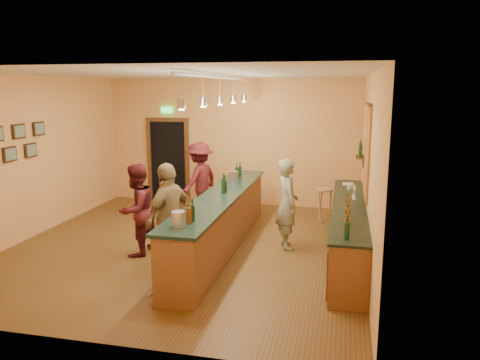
% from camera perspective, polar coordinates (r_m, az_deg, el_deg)
% --- Properties ---
extents(floor, '(7.00, 7.00, 0.00)m').
position_cam_1_polar(floor, '(9.03, -6.44, -8.05)').
color(floor, brown).
rests_on(floor, ground).
extents(ceiling, '(6.50, 7.00, 0.02)m').
position_cam_1_polar(ceiling, '(8.53, -6.91, 12.71)').
color(ceiling, silver).
rests_on(ceiling, wall_back).
extents(wall_back, '(6.50, 0.02, 3.20)m').
position_cam_1_polar(wall_back, '(11.96, -1.11, 4.63)').
color(wall_back, '#E39955').
rests_on(wall_back, floor).
extents(wall_front, '(6.50, 0.02, 3.20)m').
position_cam_1_polar(wall_front, '(5.53, -18.74, -3.65)').
color(wall_front, '#E39955').
rests_on(wall_front, floor).
extents(wall_left, '(0.02, 7.00, 3.20)m').
position_cam_1_polar(wall_left, '(10.18, -24.22, 2.50)').
color(wall_left, '#E39955').
rests_on(wall_left, floor).
extents(wall_right, '(0.02, 7.00, 3.20)m').
position_cam_1_polar(wall_right, '(8.17, 15.40, 1.19)').
color(wall_right, '#E39955').
rests_on(wall_right, floor).
extents(doorway, '(1.15, 0.09, 2.48)m').
position_cam_1_polar(doorway, '(12.51, -8.72, 2.60)').
color(doorway, black).
rests_on(doorway, wall_back).
extents(tapestry, '(0.03, 1.40, 1.60)m').
position_cam_1_polar(tapestry, '(8.52, 15.24, 3.30)').
color(tapestry, '#9B331F').
rests_on(tapestry, wall_right).
extents(bottle_shelf, '(0.17, 0.55, 0.54)m').
position_cam_1_polar(bottle_shelf, '(10.03, 14.51, 3.39)').
color(bottle_shelf, '#532C18').
rests_on(bottle_shelf, wall_right).
extents(picture_grid, '(0.06, 2.20, 0.70)m').
position_cam_1_polar(picture_grid, '(9.53, -26.88, 3.88)').
color(picture_grid, '#382111').
rests_on(picture_grid, wall_left).
extents(back_counter, '(0.60, 4.55, 1.27)m').
position_cam_1_polar(back_counter, '(8.58, 13.09, -5.87)').
color(back_counter, brown).
rests_on(back_counter, floor).
extents(tasting_bar, '(0.73, 5.10, 1.38)m').
position_cam_1_polar(tasting_bar, '(8.65, -2.35, -4.62)').
color(tasting_bar, brown).
rests_on(tasting_bar, floor).
extents(pendant_track, '(0.11, 4.60, 0.50)m').
position_cam_1_polar(pendant_track, '(8.33, -2.47, 11.32)').
color(pendant_track, silver).
rests_on(pendant_track, ceiling).
extents(bartender, '(0.60, 0.72, 1.69)m').
position_cam_1_polar(bartender, '(8.72, 5.80, -2.91)').
color(bartender, gray).
rests_on(bartender, floor).
extents(customer_a, '(0.81, 0.94, 1.65)m').
position_cam_1_polar(customer_a, '(8.52, -12.49, -3.58)').
color(customer_a, '#59191E').
rests_on(customer_a, floor).
extents(customer_b, '(0.74, 1.14, 1.80)m').
position_cam_1_polar(customer_b, '(7.67, -8.62, -4.54)').
color(customer_b, '#997A51').
rests_on(customer_b, floor).
extents(customer_c, '(0.99, 1.28, 1.74)m').
position_cam_1_polar(customer_c, '(10.90, -4.95, 0.06)').
color(customer_c, '#59191E').
rests_on(customer_c, floor).
extents(bar_stool, '(0.38, 0.38, 0.77)m').
position_cam_1_polar(bar_stool, '(10.51, 10.18, -1.82)').
color(bar_stool, '#A37F49').
rests_on(bar_stool, floor).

